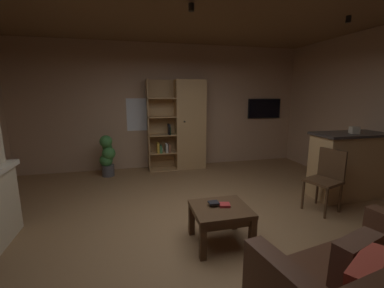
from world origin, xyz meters
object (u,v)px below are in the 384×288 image
Objects in this scene: bookshelf_cabinet at (186,126)px; table_book_0 at (225,205)px; tissue_box at (354,130)px; dining_chair at (327,176)px; coffee_table at (221,214)px; potted_floor_plant at (107,155)px; kitchen_bar_counter at (354,165)px; table_book_1 at (214,203)px; wall_mounted_tv at (264,109)px.

bookshelf_cabinet is 3.14m from table_book_0.
bookshelf_cabinet is at bearing 86.01° from table_book_0.
tissue_box is at bearing -46.67° from bookshelf_cabinet.
dining_chair reaches higher than table_book_0.
table_book_0 is at bearing -93.99° from bookshelf_cabinet.
potted_floor_plant is (-1.48, 2.89, 0.10)m from coffee_table.
coffee_table is 0.70× the size of dining_chair.
bookshelf_cabinet is 16.92× the size of tissue_box.
dining_chair is 1.04× the size of potted_floor_plant.
kitchen_bar_counter is 1.69× the size of potted_floor_plant.
bookshelf_cabinet is 1.36× the size of kitchen_bar_counter.
tissue_box is 2.75m from table_book_1.
coffee_table is 3.24m from potted_floor_plant.
bookshelf_cabinet is at bearing 83.69° from table_book_1.
kitchen_bar_counter is 2.66m from wall_mounted_tv.
table_book_1 is at bearing -126.59° from wall_mounted_tv.
potted_floor_plant is (-1.53, 2.87, -0.00)m from table_book_0.
table_book_0 is (-2.45, -0.71, -0.69)m from tissue_box.
tissue_box is 4.59m from potted_floor_plant.
wall_mounted_tv is (2.08, 0.21, 0.35)m from bookshelf_cabinet.
table_book_1 is (-0.07, 0.06, 0.13)m from coffee_table.
tissue_box reaches higher than coffee_table.
bookshelf_cabinet reaches higher than kitchen_bar_counter.
wall_mounted_tv is (0.52, 2.86, 0.82)m from dining_chair.
dining_chair is at bearing 14.01° from table_book_0.
coffee_table is 0.12m from table_book_0.
potted_floor_plant is at bearing -172.86° from bookshelf_cabinet.
dining_chair is at bearing -59.51° from bookshelf_cabinet.
bookshelf_cabinet is 3.13× the size of coffee_table.
wall_mounted_tv is at bearing 6.40° from potted_floor_plant.
kitchen_bar_counter reaches higher than table_book_1.
table_book_0 is (-0.22, -3.09, -0.54)m from bookshelf_cabinet.
tissue_box is at bearing -28.40° from potted_floor_plant.
kitchen_bar_counter is at bearing 21.99° from tissue_box.
kitchen_bar_counter is at bearing 21.65° from dining_chair.
bookshelf_cabinet is at bearing 7.14° from potted_floor_plant.
wall_mounted_tv is (-0.32, 2.52, 0.80)m from kitchen_bar_counter.
dining_chair is (1.83, 0.46, 0.17)m from coffee_table.
coffee_table is at bearing -40.35° from table_book_1.
bookshelf_cabinet is at bearing 120.49° from dining_chair.
table_book_1 reaches higher than table_book_0.
table_book_0 is (-2.61, -0.78, -0.09)m from kitchen_bar_counter.
kitchen_bar_counter is 0.90m from dining_chair.
tissue_box is at bearing 16.17° from table_book_0.
table_book_0 is at bearing -163.83° from tissue_box.
table_book_1 is 1.94m from dining_chair.
kitchen_bar_counter is at bearing -26.78° from potted_floor_plant.
potted_floor_plant is at bearing 143.72° from dining_chair.
coffee_table is 5.39× the size of table_book_0.
dining_chair is 3.02m from wall_mounted_tv.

